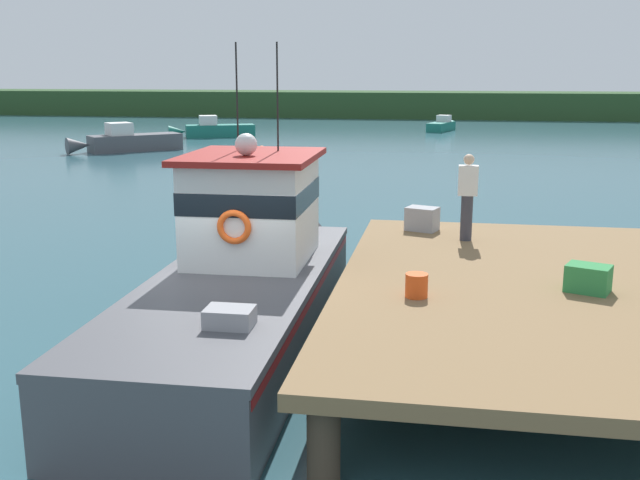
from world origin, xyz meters
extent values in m
plane|color=#2D5660|center=(0.00, 0.00, 0.00)|extent=(200.00, 200.00, 0.00)
cylinder|color=#4C3D2D|center=(2.20, -4.10, 0.50)|extent=(0.36, 0.36, 1.00)
cylinder|color=#4C3D2D|center=(2.20, 4.10, 0.50)|extent=(0.36, 0.36, 1.00)
cube|color=olive|center=(4.80, 0.00, 1.10)|extent=(6.00, 9.00, 0.20)
cube|color=#4C4C51|center=(0.20, -0.51, 0.55)|extent=(2.61, 8.03, 1.10)
cone|color=#4C4C51|center=(0.13, 4.38, 0.55)|extent=(1.12, 1.82, 1.10)
cube|color=#A31919|center=(0.20, -0.51, 1.00)|extent=(2.63, 7.87, 0.12)
cube|color=#4C4C51|center=(0.20, -0.51, 1.16)|extent=(2.65, 8.03, 0.12)
cube|color=silver|center=(0.18, 0.68, 2.00)|extent=(1.93, 2.23, 1.80)
cube|color=black|center=(0.18, 0.68, 2.31)|extent=(1.95, 2.25, 0.36)
cube|color=maroon|center=(0.18, 0.68, 2.95)|extent=(2.17, 2.53, 0.10)
sphere|color=white|center=(0.19, 0.39, 3.18)|extent=(0.36, 0.36, 0.36)
cylinder|color=black|center=(-0.17, 1.18, 3.90)|extent=(0.03, 0.03, 1.80)
cylinder|color=black|center=(0.53, 1.19, 3.90)|extent=(0.03, 0.03, 1.80)
cube|color=#939399|center=(0.78, -2.71, 1.28)|extent=(0.61, 0.45, 0.36)
torus|color=orange|center=(-0.16, -3.32, 1.16)|extent=(0.57, 0.57, 0.12)
torus|color=#EA5119|center=(0.20, -0.45, 2.00)|extent=(0.54, 0.11, 0.54)
cube|color=#2D8442|center=(5.45, -0.31, 1.40)|extent=(0.72, 0.63, 0.40)
cube|color=#9E9EA3|center=(2.92, 3.57, 1.43)|extent=(0.71, 0.61, 0.47)
cylinder|color=#E04C19|center=(3.01, -1.00, 1.37)|extent=(0.32, 0.32, 0.34)
cylinder|color=#383842|center=(3.77, 2.81, 1.63)|extent=(0.22, 0.22, 0.86)
cube|color=white|center=(3.77, 2.81, 2.34)|extent=(0.36, 0.22, 0.56)
sphere|color=beige|center=(3.77, 2.81, 2.73)|extent=(0.20, 0.20, 0.20)
cube|color=#196B5B|center=(2.82, 44.77, 0.33)|extent=(2.12, 3.75, 0.65)
cone|color=#196B5B|center=(3.47, 46.91, 0.33)|extent=(0.88, 1.04, 0.65)
cube|color=silver|center=(3.00, 45.37, 0.89)|extent=(1.13, 1.12, 0.49)
cube|color=#4C4C51|center=(-13.75, 27.86, 0.45)|extent=(4.75, 4.49, 0.90)
cone|color=#4C4C51|center=(-16.07, 25.79, 0.45)|extent=(1.53, 1.50, 0.90)
cube|color=silver|center=(-14.40, 27.28, 1.24)|extent=(1.77, 1.77, 0.68)
cube|color=#196B5B|center=(-11.74, 37.13, 0.41)|extent=(4.74, 3.10, 0.82)
cone|color=#196B5B|center=(-14.34, 36.02, 0.41)|extent=(1.37, 1.20, 0.82)
cube|color=silver|center=(-12.47, 36.82, 1.13)|extent=(1.50, 1.51, 0.62)
sphere|color=#EA5B19|center=(-6.63, 28.24, 0.18)|extent=(0.37, 0.37, 0.37)
cube|color=#284723|center=(0.00, 62.00, 1.20)|extent=(120.00, 8.00, 2.40)
camera|label=1|loc=(3.38, -11.17, 4.33)|focal=41.67mm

